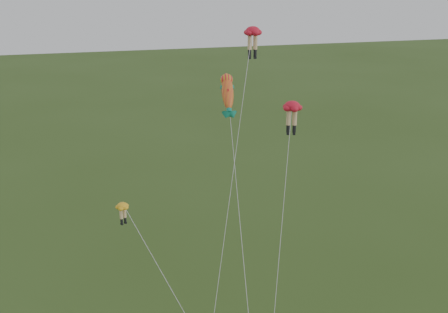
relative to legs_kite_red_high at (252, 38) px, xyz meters
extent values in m
ellipsoid|color=red|center=(0.12, 0.22, 0.51)|extent=(1.57, 1.57, 0.71)
cylinder|color=#E5BA87|center=(-0.09, 0.24, -0.33)|extent=(0.32, 0.32, 1.09)
cylinder|color=black|center=(-0.09, 0.24, -1.15)|extent=(0.25, 0.25, 0.55)
cube|color=black|center=(-0.09, 0.24, -1.50)|extent=(0.21, 0.33, 0.16)
cylinder|color=#E5BA87|center=(0.34, 0.20, -0.33)|extent=(0.32, 0.32, 1.09)
cylinder|color=black|center=(0.34, 0.20, -1.15)|extent=(0.25, 0.25, 0.55)
cube|color=black|center=(0.34, 0.20, -1.50)|extent=(0.21, 0.33, 0.16)
cylinder|color=silver|center=(-3.38, -6.09, -8.57)|extent=(7.04, 12.66, 18.86)
ellipsoid|color=red|center=(1.50, -4.56, -4.28)|extent=(1.85, 1.85, 0.72)
cylinder|color=#E5BA87|center=(1.29, -4.49, -5.13)|extent=(0.32, 0.32, 1.10)
cylinder|color=black|center=(1.29, -4.49, -5.96)|extent=(0.25, 0.25, 0.55)
cube|color=black|center=(1.29, -4.49, -6.31)|extent=(0.28, 0.36, 0.16)
cylinder|color=#E5BA87|center=(1.70, -4.64, -5.13)|extent=(0.32, 0.32, 1.10)
cylinder|color=black|center=(1.70, -4.64, -5.96)|extent=(0.25, 0.25, 0.55)
cube|color=black|center=(1.70, -4.64, -6.31)|extent=(0.28, 0.36, 0.16)
cylinder|color=silver|center=(-1.07, -9.50, -10.96)|extent=(5.17, 9.92, 14.08)
ellipsoid|color=yellow|center=(-11.00, -7.87, -8.93)|extent=(1.15, 1.15, 0.43)
cylinder|color=#E5BA87|center=(-11.12, -7.93, -9.44)|extent=(0.19, 0.19, 0.65)
cylinder|color=black|center=(-11.12, -7.93, -9.92)|extent=(0.15, 0.15, 0.33)
cube|color=black|center=(-11.12, -7.93, -10.13)|extent=(0.18, 0.22, 0.09)
cylinder|color=#E5BA87|center=(-10.89, -7.81, -9.44)|extent=(0.19, 0.19, 0.65)
cylinder|color=black|center=(-10.89, -7.81, -9.92)|extent=(0.15, 0.15, 0.33)
cube|color=black|center=(-10.89, -7.81, -10.13)|extent=(0.18, 0.22, 0.09)
cylinder|color=silver|center=(-8.63, -11.56, -13.36)|extent=(4.79, 7.40, 9.28)
ellipsoid|color=gold|center=(-3.21, -4.31, -3.00)|extent=(1.36, 2.70, 2.71)
sphere|color=gold|center=(-3.21, -4.31, -3.00)|extent=(1.12, 1.41, 1.27)
cone|color=#148269|center=(-3.21, -4.31, -3.00)|extent=(0.91, 1.32, 1.19)
cone|color=#148269|center=(-3.21, -4.31, -3.00)|extent=(0.91, 1.32, 1.19)
cone|color=#148269|center=(-3.21, -4.31, -3.00)|extent=(0.52, 0.74, 0.67)
cone|color=#148269|center=(-3.21, -4.31, -3.00)|extent=(0.52, 0.74, 0.67)
cone|color=red|center=(-3.21, -4.31, -3.00)|extent=(0.55, 0.74, 0.66)
cylinder|color=silver|center=(-3.83, -9.18, -10.50)|extent=(1.27, 9.78, 15.00)
camera|label=1|loc=(-12.81, -36.30, 4.07)|focal=40.00mm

